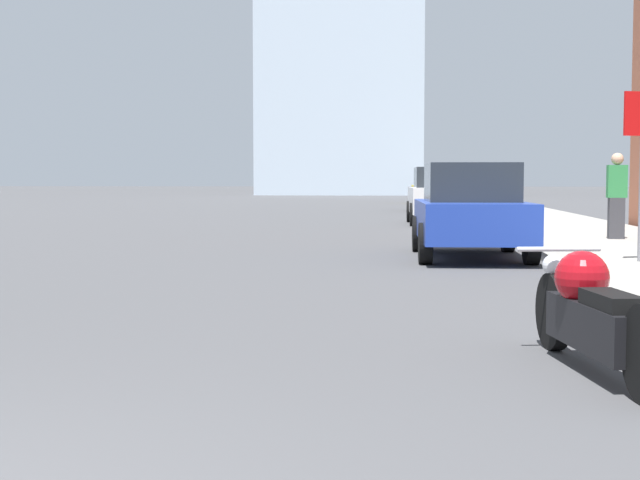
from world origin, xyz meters
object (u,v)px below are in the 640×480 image
(parked_car_blue, at_px, (470,211))
(parked_car_yellow, at_px, (427,188))
(parked_car_white, at_px, (442,196))
(parked_car_black, at_px, (435,191))
(pedestrian, at_px, (617,195))
(motorcycle, at_px, (592,313))

(parked_car_blue, xyz_separation_m, parked_car_yellow, (-0.26, 36.16, 0.06))
(parked_car_white, distance_m, parked_car_black, 11.44)
(parked_car_white, height_order, parked_car_black, parked_car_white)
(parked_car_blue, bearing_deg, parked_car_black, 87.88)
(parked_car_yellow, xyz_separation_m, pedestrian, (3.19, -33.39, 0.15))
(motorcycle, distance_m, parked_car_yellow, 44.95)
(pedestrian, bearing_deg, parked_car_yellow, 95.45)
(parked_car_black, xyz_separation_m, parked_car_yellow, (-0.15, 13.31, 0.02))
(parked_car_blue, distance_m, parked_car_yellow, 36.16)
(motorcycle, xyz_separation_m, pedestrian, (2.66, 11.55, 0.60))
(motorcycle, xyz_separation_m, parked_car_black, (-0.38, 31.64, 0.43))
(parked_car_blue, relative_size, parked_car_white, 1.02)
(motorcycle, bearing_deg, parked_car_white, 81.48)
(motorcycle, height_order, parked_car_black, parked_car_black)
(motorcycle, height_order, parked_car_blue, parked_car_blue)
(parked_car_white, height_order, pedestrian, pedestrian)
(parked_car_white, relative_size, parked_car_black, 0.85)
(parked_car_blue, relative_size, parked_car_black, 0.87)
(parked_car_black, relative_size, parked_car_yellow, 1.07)
(parked_car_white, xyz_separation_m, pedestrian, (3.06, -8.64, 0.15))
(parked_car_blue, relative_size, pedestrian, 2.45)
(motorcycle, height_order, pedestrian, pedestrian)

